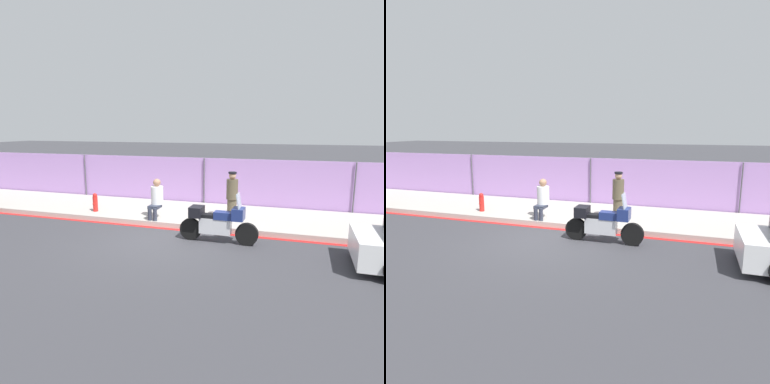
% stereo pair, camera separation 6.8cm
% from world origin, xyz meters
% --- Properties ---
extents(ground_plane, '(120.00, 120.00, 0.00)m').
position_xyz_m(ground_plane, '(0.00, 0.00, 0.00)').
color(ground_plane, '#38383D').
extents(sidewalk, '(42.27, 3.33, 0.18)m').
position_xyz_m(sidewalk, '(0.00, 2.87, 0.09)').
color(sidewalk, '#ADA89E').
rests_on(sidewalk, ground_plane).
extents(curb_paint_stripe, '(42.27, 0.18, 0.01)m').
position_xyz_m(curb_paint_stripe, '(0.00, 1.11, 0.00)').
color(curb_paint_stripe, red).
rests_on(curb_paint_stripe, ground_plane).
extents(storefront_fence, '(40.15, 0.17, 2.03)m').
position_xyz_m(storefront_fence, '(-0.00, 4.62, 1.02)').
color(storefront_fence, '#AD7FC6').
rests_on(storefront_fence, ground_plane).
extents(motorcycle, '(2.31, 0.51, 1.48)m').
position_xyz_m(motorcycle, '(1.56, 0.31, 0.60)').
color(motorcycle, black).
rests_on(motorcycle, ground_plane).
extents(officer_standing, '(0.39, 0.39, 1.62)m').
position_xyz_m(officer_standing, '(1.58, 2.39, 1.00)').
color(officer_standing, brown).
rests_on(officer_standing, sidewalk).
extents(person_seated_on_curb, '(0.43, 0.72, 1.37)m').
position_xyz_m(person_seated_on_curb, '(-0.92, 1.69, 0.93)').
color(person_seated_on_curb, '#2D3342').
rests_on(person_seated_on_curb, sidewalk).
extents(fire_hydrant, '(0.18, 0.23, 0.69)m').
position_xyz_m(fire_hydrant, '(-3.49, 1.88, 0.52)').
color(fire_hydrant, red).
rests_on(fire_hydrant, sidewalk).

